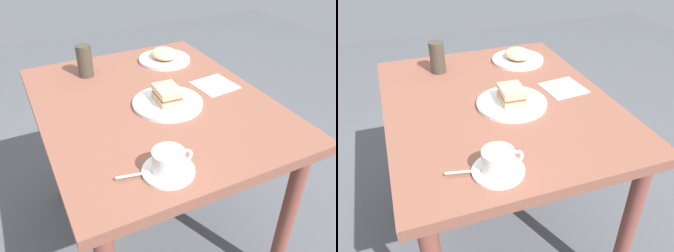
{
  "view_description": "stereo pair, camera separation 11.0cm",
  "coord_description": "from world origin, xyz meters",
  "views": [
    {
      "loc": [
        1.04,
        -0.45,
        1.38
      ],
      "look_at": [
        0.22,
        -0.04,
        0.77
      ],
      "focal_mm": 37.12,
      "sensor_mm": 36.0,
      "label": 1
    },
    {
      "loc": [
        1.09,
        -0.35,
        1.38
      ],
      "look_at": [
        0.22,
        -0.04,
        0.77
      ],
      "focal_mm": 37.12,
      "sensor_mm": 36.0,
      "label": 2
    }
  ],
  "objects": [
    {
      "name": "drinking_glass",
      "position": [
        -0.32,
        -0.16,
        0.8
      ],
      "size": [
        0.06,
        0.06,
        0.13
      ],
      "primitive_type": "cylinder",
      "color": "#413A2F",
      "rests_on": "dining_table"
    },
    {
      "name": "spoon",
      "position": [
        0.37,
        -0.21,
        0.75
      ],
      "size": [
        0.03,
        0.1,
        0.01
      ],
      "color": "silver",
      "rests_on": "coffee_saucer"
    },
    {
      "name": "side_plate",
      "position": [
        -0.32,
        0.21,
        0.74
      ],
      "size": [
        0.24,
        0.24,
        0.01
      ],
      "primitive_type": "cylinder",
      "color": "white",
      "rests_on": "dining_table"
    },
    {
      "name": "napkin",
      "position": [
        -0.0,
        0.28,
        0.74
      ],
      "size": [
        0.16,
        0.16,
        0.0
      ],
      "primitive_type": "cube",
      "rotation": [
        0.0,
        0.0,
        0.1
      ],
      "color": "white",
      "rests_on": "dining_table"
    },
    {
      "name": "sandwich_front",
      "position": [
        0.05,
        0.04,
        0.78
      ],
      "size": [
        0.12,
        0.09,
        0.05
      ],
      "color": "#DFB17A",
      "rests_on": "sandwich_plate"
    },
    {
      "name": "coffee_saucer",
      "position": [
        0.39,
        -0.13,
        0.74
      ],
      "size": [
        0.15,
        0.15,
        0.01
      ],
      "primitive_type": "cylinder",
      "color": "white",
      "rests_on": "dining_table"
    },
    {
      "name": "dining_table",
      "position": [
        0.0,
        0.0,
        0.64
      ],
      "size": [
        1.02,
        0.83,
        0.74
      ],
      "color": "brown",
      "rests_on": "ground_plane"
    },
    {
      "name": "side_food_pile",
      "position": [
        -0.32,
        0.21,
        0.77
      ],
      "size": [
        0.14,
        0.12,
        0.04
      ],
      "primitive_type": "ellipsoid",
      "color": "#E5B081",
      "rests_on": "side_plate"
    },
    {
      "name": "ground_plane",
      "position": [
        0.0,
        0.0,
        0.0
      ],
      "size": [
        6.0,
        6.0,
        0.0
      ],
      "primitive_type": "plane",
      "color": "#505259"
    },
    {
      "name": "coffee_cup",
      "position": [
        0.39,
        -0.13,
        0.78
      ],
      "size": [
        0.09,
        0.12,
        0.06
      ],
      "color": "white",
      "rests_on": "coffee_saucer"
    },
    {
      "name": "sandwich_plate",
      "position": [
        0.05,
        0.04,
        0.74
      ],
      "size": [
        0.26,
        0.26,
        0.01
      ],
      "primitive_type": "cylinder",
      "color": "white",
      "rests_on": "dining_table"
    }
  ]
}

